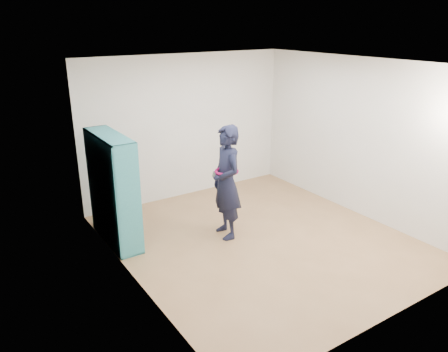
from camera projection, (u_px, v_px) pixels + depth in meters
floor at (260, 239)px, 6.61m from camera, size 4.50×4.50×0.00m
ceiling at (266, 63)px, 5.73m from camera, size 4.50×4.50×0.00m
wall_left at (129, 185)px, 5.14m from camera, size 0.02×4.50×2.60m
wall_right at (358, 138)px, 7.20m from camera, size 0.02×4.50×2.60m
wall_back at (187, 127)px, 7.94m from camera, size 4.00×0.02×2.60m
wall_front at (401, 213)px, 4.40m from camera, size 4.00×0.02×2.60m
bookshelf at (112, 191)px, 6.31m from camera, size 0.36×1.23×1.64m
person at (226, 182)px, 6.46m from camera, size 0.51×0.69×1.73m
smartphone at (214, 175)px, 6.45m from camera, size 0.02×0.10×0.13m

